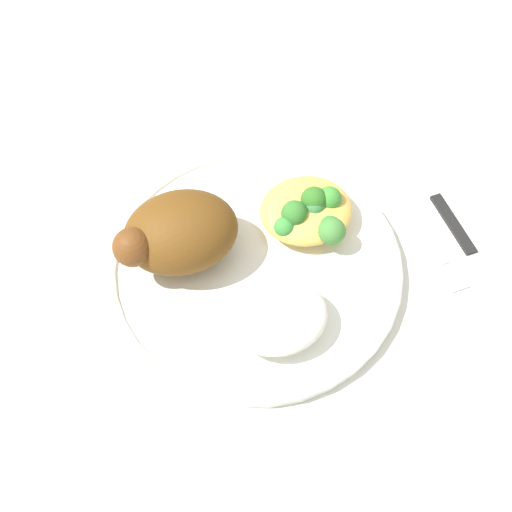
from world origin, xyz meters
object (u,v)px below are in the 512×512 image
mac_cheese_with_broccoli (309,211)px  fork (432,241)px  roasted_chicken (178,233)px  rice_pile (277,317)px  plate (256,265)px  knife (472,252)px

mac_cheese_with_broccoli → fork: size_ratio=0.67×
roasted_chicken → mac_cheese_with_broccoli: bearing=-179.4°
mac_cheese_with_broccoli → rice_pile: bearing=57.9°
roasted_chicken → plate: bearing=156.2°
mac_cheese_with_broccoli → fork: (-0.12, 0.05, -0.03)m
plate → fork: size_ratio=2.07×
rice_pile → fork: size_ratio=0.65×
knife → roasted_chicken: bearing=-14.4°
plate → rice_pile: size_ratio=3.16×
rice_pile → plate: bearing=-90.7°
rice_pile → fork: rice_pile is taller
fork → roasted_chicken: bearing=-11.0°
mac_cheese_with_broccoli → fork: mac_cheese_with_broccoli is taller
mac_cheese_with_broccoli → plate: bearing=26.2°
knife → fork: bearing=-36.6°
roasted_chicken → rice_pile: (-0.07, 0.10, -0.02)m
roasted_chicken → fork: roasted_chicken is taller
plate → knife: bearing=168.8°
rice_pile → knife: rice_pile is taller
mac_cheese_with_broccoli → roasted_chicken: bearing=0.6°
fork → knife: knife is taller
roasted_chicken → knife: 0.30m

